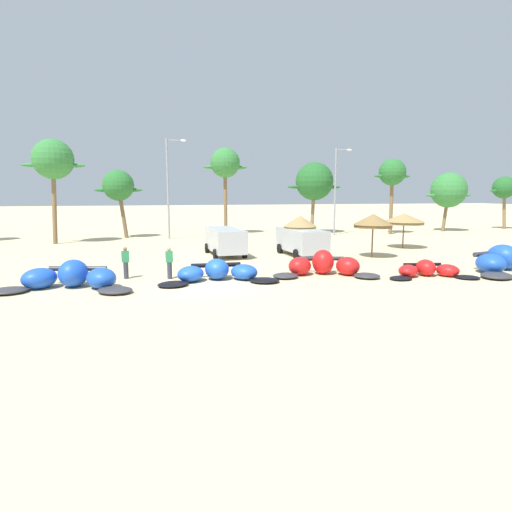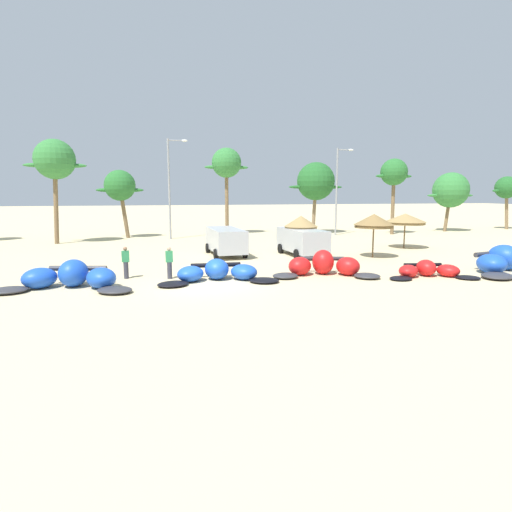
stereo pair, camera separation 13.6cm
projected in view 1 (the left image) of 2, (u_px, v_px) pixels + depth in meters
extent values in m
plane|color=beige|center=(208.00, 285.00, 19.56)|extent=(260.00, 260.00, 0.00)
ellipsoid|color=#333338|center=(8.00, 291.00, 18.00)|extent=(1.72, 1.45, 0.25)
ellipsoid|color=blue|center=(39.00, 278.00, 18.88)|extent=(2.01, 1.99, 0.93)
ellipsoid|color=blue|center=(73.00, 273.00, 19.22)|extent=(1.58, 1.81, 1.26)
ellipsoid|color=blue|center=(101.00, 278.00, 18.92)|extent=(1.76, 1.93, 0.93)
ellipsoid|color=#333338|center=(115.00, 290.00, 18.07)|extent=(2.00, 1.91, 0.25)
cylinder|color=#333338|center=(78.00, 268.00, 19.75)|extent=(2.66, 0.82, 0.24)
cube|color=#333338|center=(72.00, 274.00, 19.07)|extent=(1.07, 0.76, 0.04)
ellipsoid|color=black|center=(173.00, 284.00, 19.38)|extent=(1.75, 1.58, 0.21)
ellipsoid|color=blue|center=(191.00, 274.00, 20.35)|extent=(1.83, 1.88, 0.77)
ellipsoid|color=blue|center=(217.00, 269.00, 20.91)|extent=(1.25, 1.50, 1.03)
ellipsoid|color=blue|center=(244.00, 272.00, 20.86)|extent=(1.79, 1.87, 0.77)
ellipsoid|color=black|center=(264.00, 280.00, 20.21)|extent=(1.80, 1.66, 0.21)
cylinder|color=black|center=(216.00, 265.00, 21.38)|extent=(2.53, 0.33, 0.23)
cube|color=black|center=(217.00, 270.00, 20.77)|extent=(0.94, 0.56, 0.04)
ellipsoid|color=#333338|center=(285.00, 276.00, 21.21)|extent=(1.44, 1.28, 0.26)
ellipsoid|color=red|center=(300.00, 266.00, 21.99)|extent=(1.74, 1.73, 0.96)
ellipsoid|color=red|center=(323.00, 262.00, 22.27)|extent=(1.42, 1.55, 1.29)
ellipsoid|color=red|center=(348.00, 266.00, 21.98)|extent=(1.54, 1.64, 0.96)
ellipsoid|color=#333338|center=(367.00, 276.00, 21.20)|extent=(1.73, 1.68, 0.26)
cylinder|color=#333338|center=(322.00, 258.00, 22.71)|extent=(2.40, 0.78, 0.22)
cube|color=#333338|center=(323.00, 262.00, 22.14)|extent=(0.96, 0.67, 0.04)
ellipsoid|color=black|center=(401.00, 278.00, 20.84)|extent=(1.33, 1.14, 0.17)
ellipsoid|color=red|center=(408.00, 271.00, 21.53)|extent=(1.50, 1.51, 0.63)
ellipsoid|color=red|center=(426.00, 268.00, 21.84)|extent=(1.14, 1.33, 0.85)
ellipsoid|color=red|center=(448.00, 270.00, 21.66)|extent=(1.36, 1.47, 0.63)
ellipsoid|color=black|center=(467.00, 277.00, 21.05)|extent=(1.50, 1.41, 0.17)
cylinder|color=black|center=(422.00, 265.00, 22.23)|extent=(2.01, 0.52, 0.18)
cube|color=black|center=(427.00, 268.00, 21.72)|extent=(0.79, 0.54, 0.04)
ellipsoid|color=#333338|center=(497.00, 276.00, 21.19)|extent=(2.31, 2.20, 0.28)
ellipsoid|color=blue|center=(491.00, 263.00, 22.53)|extent=(2.04, 2.23, 1.05)
ellipsoid|color=blue|center=(503.00, 257.00, 23.56)|extent=(1.82, 2.08, 1.41)
cylinder|color=#333338|center=(493.00, 253.00, 24.11)|extent=(3.07, 0.94, 0.28)
cube|color=#333338|center=(506.00, 257.00, 23.40)|extent=(1.24, 0.88, 0.04)
cylinder|color=brown|center=(300.00, 240.00, 29.60)|extent=(0.10, 0.10, 1.94)
cone|color=#9E7F4C|center=(300.00, 221.00, 29.39)|extent=(2.36, 2.36, 0.76)
cylinder|color=olive|center=(300.00, 228.00, 29.47)|extent=(2.24, 2.24, 0.20)
cylinder|color=brown|center=(372.00, 241.00, 27.92)|extent=(0.10, 0.10, 2.19)
cone|color=olive|center=(373.00, 219.00, 27.70)|extent=(2.61, 2.61, 0.72)
cylinder|color=brown|center=(373.00, 226.00, 27.77)|extent=(2.48, 2.48, 0.20)
cylinder|color=brown|center=(403.00, 235.00, 32.69)|extent=(0.10, 0.10, 2.05)
cone|color=#9E7F4C|center=(404.00, 218.00, 32.49)|extent=(3.13, 3.13, 0.64)
cylinder|color=olive|center=(404.00, 223.00, 32.55)|extent=(2.97, 2.97, 0.20)
cube|color=#B2B7BC|center=(301.00, 240.00, 28.70)|extent=(2.29, 5.00, 1.50)
cube|color=black|center=(294.00, 234.00, 29.93)|extent=(2.00, 1.35, 0.56)
cylinder|color=black|center=(280.00, 249.00, 29.95)|extent=(0.29, 0.69, 0.68)
cylinder|color=black|center=(305.00, 247.00, 30.53)|extent=(0.29, 0.69, 0.68)
cylinder|color=black|center=(296.00, 254.00, 27.10)|extent=(0.29, 0.69, 0.68)
cylinder|color=black|center=(324.00, 253.00, 27.68)|extent=(0.29, 0.69, 0.68)
cube|color=#B2B7BC|center=(225.00, 240.00, 28.87)|extent=(2.22, 5.15, 1.50)
cube|color=black|center=(221.00, 234.00, 30.14)|extent=(1.98, 1.36, 0.56)
cylinder|color=black|center=(207.00, 248.00, 30.18)|extent=(0.28, 0.69, 0.68)
cylinder|color=black|center=(233.00, 247.00, 30.73)|extent=(0.28, 0.69, 0.68)
cylinder|color=black|center=(216.00, 254.00, 27.22)|extent=(0.28, 0.69, 0.68)
cylinder|color=black|center=(244.00, 253.00, 27.77)|extent=(0.28, 0.69, 0.68)
cylinder|color=#383842|center=(126.00, 270.00, 21.05)|extent=(0.24, 0.24, 0.85)
cube|color=#338E51|center=(125.00, 256.00, 20.95)|extent=(0.36, 0.22, 0.56)
sphere|color=#9E7051|center=(125.00, 249.00, 20.89)|extent=(0.20, 0.20, 0.20)
cylinder|color=#383842|center=(170.00, 270.00, 21.02)|extent=(0.24, 0.24, 0.85)
cube|color=#338E51|center=(169.00, 257.00, 20.92)|extent=(0.36, 0.22, 0.56)
sphere|color=tan|center=(169.00, 249.00, 20.86)|extent=(0.20, 0.20, 0.20)
cylinder|color=brown|center=(54.00, 202.00, 35.02)|extent=(0.64, 0.36, 7.03)
sphere|color=#337A38|center=(53.00, 159.00, 34.53)|extent=(3.29, 3.29, 3.29)
ellipsoid|color=#337A38|center=(36.00, 165.00, 34.30)|extent=(2.31, 0.50, 0.36)
ellipsoid|color=#337A38|center=(71.00, 166.00, 34.90)|extent=(2.31, 0.50, 0.36)
cylinder|color=brown|center=(123.00, 212.00, 39.84)|extent=(0.91, 0.36, 4.98)
sphere|color=#286B2D|center=(118.00, 185.00, 39.40)|extent=(2.89, 2.89, 2.89)
ellipsoid|color=#286B2D|center=(106.00, 190.00, 39.20)|extent=(2.03, 0.50, 0.36)
ellipsoid|color=#286B2D|center=(131.00, 190.00, 39.73)|extent=(2.03, 0.50, 0.36)
cylinder|color=brown|center=(225.00, 199.00, 43.09)|extent=(0.38, 0.36, 7.30)
sphere|color=#337A38|center=(225.00, 163.00, 42.55)|extent=(3.01, 3.01, 3.01)
ellipsoid|color=#337A38|center=(213.00, 167.00, 42.34)|extent=(2.11, 0.50, 0.36)
ellipsoid|color=#337A38|center=(237.00, 167.00, 42.89)|extent=(2.11, 0.50, 0.36)
cylinder|color=#7F6647|center=(313.00, 208.00, 44.41)|extent=(0.58, 0.36, 5.48)
sphere|color=#236028|center=(314.00, 181.00, 44.02)|extent=(3.96, 3.96, 3.96)
ellipsoid|color=#236028|center=(300.00, 187.00, 43.75)|extent=(2.77, 0.50, 0.36)
ellipsoid|color=#236028|center=(328.00, 187.00, 44.48)|extent=(2.77, 0.50, 0.36)
cylinder|color=brown|center=(391.00, 203.00, 43.36)|extent=(0.45, 0.36, 6.38)
sphere|color=#286B2D|center=(392.00, 172.00, 42.88)|extent=(2.72, 2.72, 2.72)
ellipsoid|color=#286B2D|center=(383.00, 176.00, 42.69)|extent=(1.90, 0.50, 0.36)
ellipsoid|color=#286B2D|center=(402.00, 176.00, 43.19)|extent=(1.90, 0.50, 0.36)
cylinder|color=brown|center=(446.00, 211.00, 46.94)|extent=(0.79, 0.36, 4.59)
sphere|color=#337A38|center=(449.00, 190.00, 46.65)|extent=(3.89, 3.89, 3.89)
ellipsoid|color=#337A38|center=(436.00, 195.00, 46.37)|extent=(2.72, 0.50, 0.36)
ellipsoid|color=#337A38|center=(460.00, 195.00, 47.09)|extent=(2.72, 0.50, 0.36)
cylinder|color=#7F6647|center=(504.00, 208.00, 49.68)|extent=(0.86, 0.36, 4.91)
sphere|color=#236028|center=(504.00, 187.00, 49.26)|extent=(2.58, 2.58, 2.58)
ellipsoid|color=#236028|center=(497.00, 191.00, 49.08)|extent=(1.81, 0.50, 0.36)
ellipsoid|color=#236028|center=(511.00, 191.00, 49.55)|extent=(1.81, 0.50, 0.36)
cylinder|color=gray|center=(168.00, 190.00, 38.55)|extent=(0.18, 0.18, 9.15)
cylinder|color=gray|center=(175.00, 140.00, 38.07)|extent=(1.51, 0.10, 0.10)
ellipsoid|color=silver|center=(183.00, 141.00, 38.24)|extent=(0.56, 0.24, 0.20)
cylinder|color=gray|center=(335.00, 192.00, 42.41)|extent=(0.18, 0.18, 8.69)
cylinder|color=gray|center=(343.00, 150.00, 41.95)|extent=(1.42, 0.10, 0.10)
ellipsoid|color=silver|center=(349.00, 150.00, 42.11)|extent=(0.56, 0.24, 0.20)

